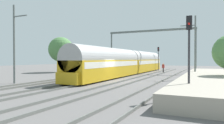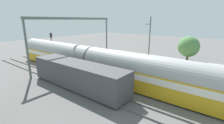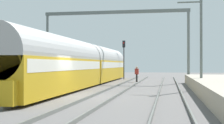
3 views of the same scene
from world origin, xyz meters
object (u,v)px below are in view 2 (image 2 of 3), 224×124
Objects in this scene: passenger_train at (92,61)px; person_crossing at (84,56)px; railway_signal_far at (52,43)px; freight_car at (78,75)px; catenary_gantry at (75,30)px.

person_crossing is (4.22, 6.31, -0.94)m from passenger_train.
passenger_train is 6.46× the size of railway_signal_far.
freight_car is at bearing -112.10° from railway_signal_far.
freight_car reaches higher than person_crossing.
freight_car is at bearing -157.82° from passenger_train.
railway_signal_far is at bearing 90.19° from catenary_gantry.
passenger_train is at bearing -98.59° from railway_signal_far.
passenger_train is 12.90m from railway_signal_far.
freight_car is 7.51× the size of person_crossing.
railway_signal_far reaches higher than passenger_train.
person_crossing is at bearing 56.19° from passenger_train.
person_crossing is 0.34× the size of railway_signal_far.
person_crossing is at bearing 18.34° from catenary_gantry.
railway_signal_far reaches higher than person_crossing.
person_crossing is at bearing -70.16° from railway_signal_far.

